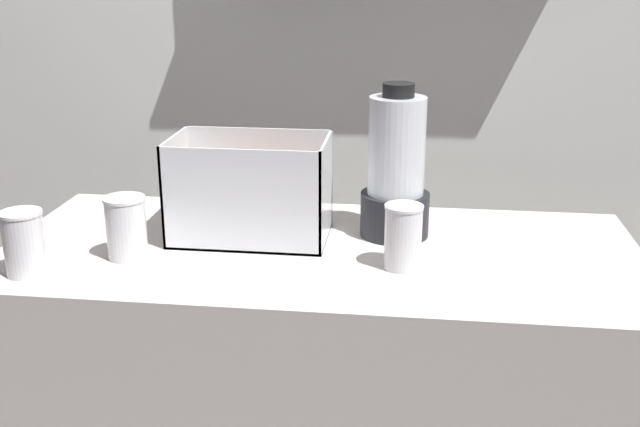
{
  "coord_description": "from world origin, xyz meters",
  "views": [
    {
      "loc": [
        0.2,
        -1.56,
        1.51
      ],
      "look_at": [
        0.0,
        0.0,
        0.98
      ],
      "focal_mm": 43.1,
      "sensor_mm": 36.0,
      "label": 1
    }
  ],
  "objects_px": {
    "juice_cup_orange_far_left": "(25,247)",
    "juice_cup_mango_left": "(127,232)",
    "blender_pitcher": "(396,173)",
    "carrot_display_bin": "(253,207)",
    "juice_cup_orange_middle": "(403,240)"
  },
  "relations": [
    {
      "from": "blender_pitcher",
      "to": "carrot_display_bin",
      "type": "bearing_deg",
      "value": -170.79
    },
    {
      "from": "carrot_display_bin",
      "to": "juice_cup_mango_left",
      "type": "distance_m",
      "value": 0.29
    },
    {
      "from": "juice_cup_orange_far_left",
      "to": "juice_cup_mango_left",
      "type": "height_order",
      "value": "juice_cup_mango_left"
    },
    {
      "from": "carrot_display_bin",
      "to": "juice_cup_orange_middle",
      "type": "xyz_separation_m",
      "value": [
        0.34,
        -0.14,
        -0.01
      ]
    },
    {
      "from": "blender_pitcher",
      "to": "juice_cup_mango_left",
      "type": "xyz_separation_m",
      "value": [
        -0.56,
        -0.21,
        -0.09
      ]
    },
    {
      "from": "juice_cup_orange_far_left",
      "to": "juice_cup_mango_left",
      "type": "bearing_deg",
      "value": 33.62
    },
    {
      "from": "carrot_display_bin",
      "to": "blender_pitcher",
      "type": "distance_m",
      "value": 0.33
    },
    {
      "from": "carrot_display_bin",
      "to": "juice_cup_orange_middle",
      "type": "height_order",
      "value": "carrot_display_bin"
    },
    {
      "from": "blender_pitcher",
      "to": "juice_cup_orange_far_left",
      "type": "xyz_separation_m",
      "value": [
        -0.73,
        -0.32,
        -0.09
      ]
    },
    {
      "from": "blender_pitcher",
      "to": "juice_cup_mango_left",
      "type": "bearing_deg",
      "value": -159.21
    },
    {
      "from": "juice_cup_orange_far_left",
      "to": "juice_cup_orange_middle",
      "type": "bearing_deg",
      "value": 9.68
    },
    {
      "from": "blender_pitcher",
      "to": "juice_cup_orange_far_left",
      "type": "distance_m",
      "value": 0.8
    },
    {
      "from": "blender_pitcher",
      "to": "juice_cup_orange_far_left",
      "type": "bearing_deg",
      "value": -155.95
    },
    {
      "from": "carrot_display_bin",
      "to": "juice_cup_orange_far_left",
      "type": "bearing_deg",
      "value": -146.3
    },
    {
      "from": "blender_pitcher",
      "to": "juice_cup_mango_left",
      "type": "height_order",
      "value": "blender_pitcher"
    }
  ]
}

